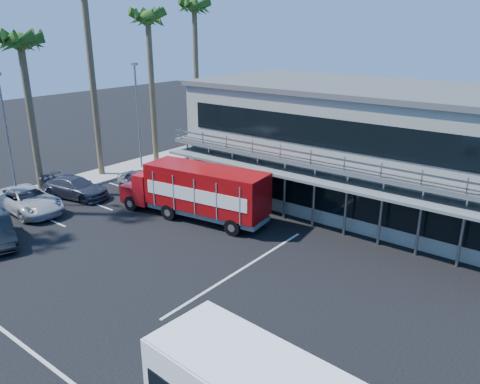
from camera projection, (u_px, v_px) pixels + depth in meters
The scene contains 12 objects.
ground at pixel (163, 282), 20.36m from camera, with size 120.00×120.00×0.00m, color black.
building at pixel (375, 146), 28.50m from camera, with size 22.40×12.00×7.30m.
curb_strip at pixel (81, 181), 33.53m from camera, with size 3.00×32.00×0.16m, color #A5A399.
palm_c at pixel (21, 50), 28.23m from camera, with size 2.80×2.80×10.75m.
palm_e at pixel (148, 27), 35.09m from camera, with size 2.80×2.80×12.25m.
palm_f at pixel (194, 16), 39.11m from camera, with size 2.80×2.80×13.25m.
light_pole_near at pixel (7, 134), 27.90m from camera, with size 0.50×0.25×8.09m.
light_pole_far at pixel (138, 112), 35.32m from camera, with size 0.50×0.25×8.09m.
red_truck at pixel (197, 191), 26.62m from camera, with size 9.51×3.41×3.13m.
parked_car_c at pixel (28, 200), 28.00m from camera, with size 2.44×5.29×1.47m, color #B9B9BB.
parked_car_d at pixel (75, 187), 30.39m from camera, with size 1.89×4.66×1.35m, color #313341.
parked_car_e at pixel (144, 183), 30.99m from camera, with size 1.80×4.48×1.53m, color slate.
Camera 1 is at (13.72, -12.02, 10.43)m, focal length 35.00 mm.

